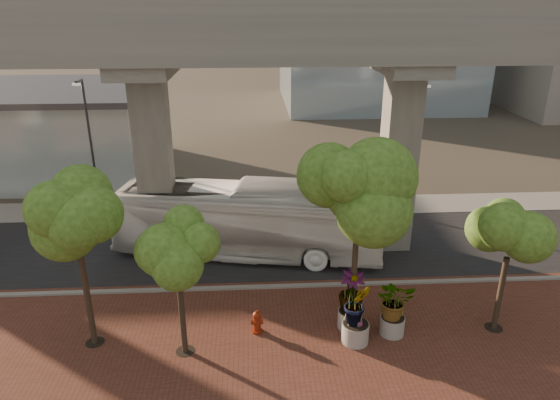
{
  "coord_description": "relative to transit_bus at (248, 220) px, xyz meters",
  "views": [
    {
      "loc": [
        -1.28,
        -21.42,
        12.13
      ],
      "look_at": [
        0.0,
        0.5,
        3.31
      ],
      "focal_mm": 32.0,
      "sensor_mm": 36.0,
      "label": 1
    }
  ],
  "objects": [
    {
      "name": "street_tree_far_east",
      "position": [
        9.71,
        -6.96,
        2.19
      ],
      "size": [
        2.98,
        2.98,
        5.37
      ],
      "color": "#3F3024",
      "rests_on": "ground"
    },
    {
      "name": "streetlamp_west",
      "position": [
        -9.13,
        5.92,
        2.83
      ],
      "size": [
        0.4,
        1.16,
        8.03
      ],
      "color": "#292A2D",
      "rests_on": "ground"
    },
    {
      "name": "planter_right",
      "position": [
        4.0,
        -6.55,
        -0.29
      ],
      "size": [
        2.34,
        2.34,
        2.5
      ],
      "color": "#9D998E",
      "rests_on": "ground"
    },
    {
      "name": "transit_viaduct",
      "position": [
        1.56,
        0.53,
        5.42
      ],
      "size": [
        72.0,
        5.6,
        12.4
      ],
      "color": "gray",
      "rests_on": "ground"
    },
    {
      "name": "far_sidewalk",
      "position": [
        1.56,
        6.03,
        -1.83
      ],
      "size": [
        90.0,
        3.0,
        0.06
      ],
      "primitive_type": "cube",
      "color": "gray",
      "rests_on": "ground"
    },
    {
      "name": "curb_strip",
      "position": [
        1.56,
        -3.47,
        -1.78
      ],
      "size": [
        70.0,
        0.25,
        0.16
      ],
      "primitive_type": "cube",
      "color": "gray",
      "rests_on": "ground"
    },
    {
      "name": "street_tree_near_west",
      "position": [
        -2.34,
        -7.68,
        2.25
      ],
      "size": [
        3.22,
        3.22,
        5.54
      ],
      "color": "#3F3024",
      "rests_on": "ground"
    },
    {
      "name": "asphalt_road",
      "position": [
        1.56,
        0.53,
        -1.84
      ],
      "size": [
        90.0,
        8.0,
        0.04
      ],
      "primitive_type": "cube",
      "color": "black",
      "rests_on": "ground"
    },
    {
      "name": "transit_bus",
      "position": [
        0.0,
        0.0,
        0.0
      ],
      "size": [
        13.72,
        5.52,
        3.73
      ],
      "primitive_type": "imported",
      "rotation": [
        0.0,
        0.0,
        1.39
      ],
      "color": "white",
      "rests_on": "ground"
    },
    {
      "name": "brick_plaza",
      "position": [
        1.56,
        -9.47,
        -1.83
      ],
      "size": [
        70.0,
        13.0,
        0.06
      ],
      "primitive_type": "cube",
      "color": "brown",
      "rests_on": "ground"
    },
    {
      "name": "fire_hydrant",
      "position": [
        0.34,
        -6.67,
        -1.34
      ],
      "size": [
        0.49,
        0.44,
        0.97
      ],
      "color": "maroon",
      "rests_on": "ground"
    },
    {
      "name": "planter_front",
      "position": [
        5.56,
        -7.06,
        -0.39
      ],
      "size": [
        2.12,
        2.12,
        2.33
      ],
      "color": "#ADA49C",
      "rests_on": "ground"
    },
    {
      "name": "streetlamp_east",
      "position": [
        9.52,
        4.02,
        2.85
      ],
      "size": [
        0.4,
        1.17,
        8.06
      ],
      "color": "#29282C",
      "rests_on": "ground"
    },
    {
      "name": "ground",
      "position": [
        1.56,
        -1.47,
        -1.86
      ],
      "size": [
        160.0,
        160.0,
        0.0
      ],
      "primitive_type": "plane",
      "color": "#3E382D",
      "rests_on": "ground"
    },
    {
      "name": "street_tree_near_east",
      "position": [
        4.1,
        -6.38,
        3.68
      ],
      "size": [
        4.35,
        4.35,
        7.49
      ],
      "color": "#3F3024",
      "rests_on": "ground"
    },
    {
      "name": "street_tree_far_west",
      "position": [
        -5.82,
        -6.97,
        3.22
      ],
      "size": [
        3.86,
        3.86,
        6.81
      ],
      "color": "#3F3024",
      "rests_on": "ground"
    },
    {
      "name": "planter_left",
      "position": [
        4.04,
        -7.47,
        -0.28
      ],
      "size": [
        2.28,
        2.28,
        2.51
      ],
      "color": "#AAA499",
      "rests_on": "ground"
    }
  ]
}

